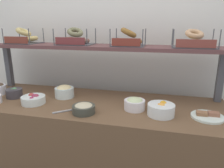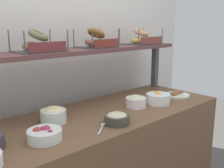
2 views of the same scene
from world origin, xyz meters
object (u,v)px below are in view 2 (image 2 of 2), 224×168
object	(u,v)px
bowl_scallion_spread	(136,101)
bagel_basket_sesame	(141,39)
bowl_egg_salad	(53,115)
bowl_beet_salad	(44,134)
bowl_fruit_salad	(158,98)
serving_plate_white	(177,95)
bagel_basket_cinnamon_raisin	(96,41)
bagel_basket_poppy	(39,44)
bowl_tuna_salad	(117,118)
serving_spoon_near_plate	(102,127)

from	to	relation	value
bowl_scallion_spread	bagel_basket_sesame	xyz separation A→B (m)	(0.40, 0.32, 0.43)
bowl_egg_salad	bagel_basket_sesame	world-z (taller)	bagel_basket_sesame
bagel_basket_sesame	bowl_beet_salad	bearing A→B (deg)	-162.18
bowl_fruit_salad	serving_plate_white	bearing A→B (deg)	5.78
bagel_basket_cinnamon_raisin	bowl_scallion_spread	bearing A→B (deg)	-71.04
bowl_scallion_spread	bowl_beet_salad	distance (m)	0.80
bagel_basket_cinnamon_raisin	serving_plate_white	bearing A→B (deg)	-29.91
bagel_basket_poppy	bowl_beet_salad	bearing A→B (deg)	-117.17
bowl_tuna_salad	bowl_fruit_salad	size ratio (longest dim) A/B	0.88
bagel_basket_cinnamon_raisin	bowl_tuna_salad	bearing A→B (deg)	-115.75
bagel_basket_sesame	bowl_fruit_salad	bearing A→B (deg)	-119.37
bowl_tuna_salad	bowl_egg_salad	bearing A→B (deg)	135.42
serving_spoon_near_plate	bagel_basket_cinnamon_raisin	xyz separation A→B (m)	(0.34, 0.47, 0.47)
bowl_fruit_salad	serving_spoon_near_plate	xyz separation A→B (m)	(-0.64, -0.09, -0.04)
bowl_scallion_spread	bagel_basket_sesame	bearing A→B (deg)	38.31
bowl_fruit_salad	bagel_basket_poppy	bearing A→B (deg)	153.48
bowl_tuna_salad	bagel_basket_cinnamon_raisin	world-z (taller)	bagel_basket_cinnamon_raisin
bowl_beet_salad	bagel_basket_cinnamon_raisin	distance (m)	0.90
bowl_egg_salad	bowl_fruit_salad	bearing A→B (deg)	-12.97
bowl_egg_salad	serving_spoon_near_plate	xyz separation A→B (m)	(0.17, -0.27, -0.05)
bowl_fruit_salad	bowl_egg_salad	size ratio (longest dim) A/B	1.15
bowl_egg_salad	bagel_basket_cinnamon_raisin	bearing A→B (deg)	20.62
bowl_fruit_salad	bagel_basket_cinnamon_raisin	distance (m)	0.65
serving_spoon_near_plate	bagel_basket_cinnamon_raisin	world-z (taller)	bagel_basket_cinnamon_raisin
serving_plate_white	bagel_basket_cinnamon_raisin	size ratio (longest dim) A/B	0.79
bagel_basket_sesame	bowl_scallion_spread	bearing A→B (deg)	-141.69
bowl_egg_salad	bagel_basket_cinnamon_raisin	world-z (taller)	bagel_basket_cinnamon_raisin
serving_spoon_near_plate	bagel_basket_poppy	xyz separation A→B (m)	(-0.14, 0.48, 0.47)
bowl_beet_salad	serving_plate_white	xyz separation A→B (m)	(1.29, 0.04, -0.02)
bowl_beet_salad	bagel_basket_cinnamon_raisin	bearing A→B (deg)	29.72
bowl_scallion_spread	bagel_basket_poppy	xyz separation A→B (m)	(-0.59, 0.33, 0.43)
bowl_scallion_spread	serving_plate_white	xyz separation A→B (m)	(0.50, -0.03, -0.03)
bowl_scallion_spread	bowl_beet_salad	bearing A→B (deg)	-175.18
serving_plate_white	serving_spoon_near_plate	bearing A→B (deg)	-172.97
serving_spoon_near_plate	bagel_basket_poppy	size ratio (longest dim) A/B	0.48
bowl_scallion_spread	bowl_tuna_salad	xyz separation A→B (m)	(-0.34, -0.15, -0.01)
bowl_egg_salad	bagel_basket_sesame	bearing A→B (deg)	10.35
serving_plate_white	bagel_basket_poppy	distance (m)	1.23
serving_plate_white	bagel_basket_cinnamon_raisin	world-z (taller)	bagel_basket_cinnamon_raisin
bowl_egg_salad	serving_plate_white	xyz separation A→B (m)	(1.12, -0.16, -0.04)
bowl_fruit_salad	bagel_basket_cinnamon_raisin	size ratio (longest dim) A/B	0.68
bowl_egg_salad	serving_spoon_near_plate	bearing A→B (deg)	-58.09
bowl_egg_salad	bagel_basket_poppy	xyz separation A→B (m)	(0.03, 0.20, 0.43)
bowl_tuna_salad	bowl_egg_salad	world-z (taller)	bowl_egg_salad
bowl_fruit_salad	bagel_basket_poppy	size ratio (longest dim) A/B	0.60
bowl_beet_salad	bowl_tuna_salad	bearing A→B (deg)	-10.34
bowl_tuna_salad	serving_spoon_near_plate	xyz separation A→B (m)	(-0.11, 0.01, -0.03)
bowl_beet_salad	bowl_fruit_salad	distance (m)	0.98
bowl_scallion_spread	bowl_egg_salad	bearing A→B (deg)	168.20
serving_plate_white	bagel_basket_sesame	distance (m)	0.59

